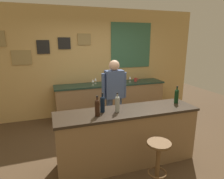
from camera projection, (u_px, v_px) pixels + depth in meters
name	position (u px, v px, depth m)	size (l,w,h in m)	color
ground_plane	(118.00, 149.00, 3.66)	(10.00, 10.00, 0.00)	#4C3823
back_wall	(93.00, 62.00, 5.18)	(6.00, 0.09, 2.80)	tan
bar_counter	(127.00, 137.00, 3.18)	(2.29, 0.60, 0.92)	olive
side_counter	(111.00, 100.00, 5.19)	(2.89, 0.56, 0.90)	olive
bartender	(114.00, 94.00, 3.92)	(0.52, 0.21, 1.62)	#384766
bar_stool	(158.00, 157.00, 2.62)	(0.32, 0.32, 0.68)	brown
wine_bottle_a	(97.00, 107.00, 2.80)	(0.07, 0.07, 0.31)	black
wine_bottle_b	(102.00, 104.00, 2.96)	(0.07, 0.07, 0.31)	black
wine_bottle_c	(117.00, 103.00, 2.96)	(0.07, 0.07, 0.31)	#999E99
wine_bottle_d	(177.00, 96.00, 3.38)	(0.07, 0.07, 0.31)	black
wine_glass_a	(93.00, 81.00, 4.84)	(0.07, 0.07, 0.16)	silver
wine_glass_b	(95.00, 79.00, 5.01)	(0.07, 0.07, 0.16)	silver
wine_glass_c	(105.00, 79.00, 5.04)	(0.07, 0.07, 0.16)	silver
wine_glass_d	(123.00, 79.00, 5.08)	(0.07, 0.07, 0.16)	silver
wine_glass_e	(130.00, 78.00, 5.21)	(0.07, 0.07, 0.16)	silver
coffee_mug	(136.00, 80.00, 5.29)	(0.12, 0.08, 0.09)	#B2332D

